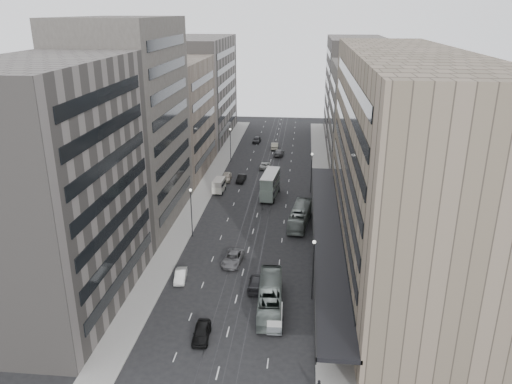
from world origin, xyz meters
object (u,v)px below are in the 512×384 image
at_px(sedan_0, 202,332).
at_px(sedan_1, 181,276).
at_px(bus_far, 300,216).
at_px(vw_microbus, 275,318).
at_px(double_decker, 270,184).
at_px(sedan_2, 233,258).
at_px(panel_van, 219,185).
at_px(bus_near, 270,297).

distance_m(sedan_0, sedan_1, 13.60).
relative_size(bus_far, vw_microbus, 2.80).
height_order(double_decker, sedan_0, double_decker).
xyz_separation_m(double_decker, sedan_2, (-3.44, -28.00, -1.92)).
bearing_deg(panel_van, sedan_0, -79.49).
xyz_separation_m(sedan_0, sedan_2, (0.98, 18.00, -0.01)).
bearing_deg(bus_near, sedan_0, 40.54).
bearing_deg(bus_far, vw_microbus, 92.50).
height_order(bus_far, vw_microbus, bus_far).
relative_size(bus_far, sedan_2, 2.07).
xyz_separation_m(double_decker, panel_van, (-10.55, 1.69, -1.16)).
distance_m(bus_far, double_decker, 14.36).
xyz_separation_m(panel_van, sedan_1, (0.65, -35.24, -0.85)).
bearing_deg(sedan_1, sedan_0, -73.28).
relative_size(bus_far, sedan_1, 2.77).
bearing_deg(sedan_0, bus_far, 69.06).
bearing_deg(sedan_0, vw_microbus, 16.57).
bearing_deg(vw_microbus, double_decker, 93.41).
xyz_separation_m(vw_microbus, sedan_1, (-13.59, 9.52, -0.54)).
height_order(panel_van, sedan_2, panel_van).
distance_m(bus_near, panel_van, 43.06).
height_order(bus_far, sedan_0, bus_far).
relative_size(vw_microbus, sedan_2, 0.74).
relative_size(double_decker, sedan_0, 2.03).
bearing_deg(vw_microbus, sedan_2, 113.83).
bearing_deg(sedan_2, bus_near, -55.39).
height_order(bus_near, bus_far, bus_near).
relative_size(bus_far, sedan_0, 2.51).
height_order(bus_far, sedan_2, bus_far).
xyz_separation_m(vw_microbus, panel_van, (-14.25, 44.76, 0.31)).
relative_size(double_decker, sedan_2, 1.67).
bearing_deg(sedan_1, panel_van, 84.01).
distance_m(vw_microbus, sedan_0, 8.64).
bearing_deg(bus_near, vw_microbus, 100.06).
xyz_separation_m(double_decker, vw_microbus, (3.69, -43.07, -1.47)).
distance_m(bus_far, sedan_2, 17.83).
bearing_deg(vw_microbus, sedan_1, 143.51).
height_order(vw_microbus, sedan_0, vw_microbus).
height_order(double_decker, panel_van, double_decker).
relative_size(panel_van, sedan_2, 0.81).
bearing_deg(sedan_0, double_decker, 81.23).
bearing_deg(sedan_0, sedan_1, 110.48).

